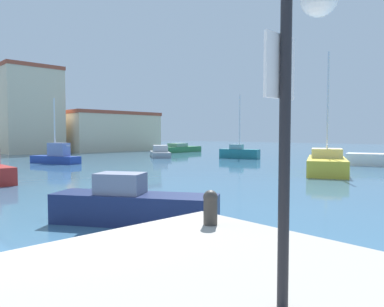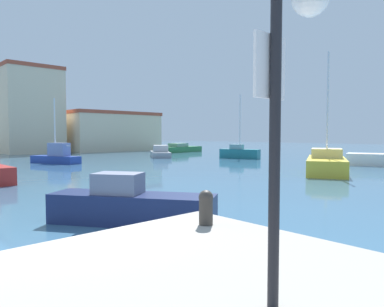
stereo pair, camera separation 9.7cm
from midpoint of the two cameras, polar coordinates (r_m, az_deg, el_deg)
water at (r=31.99m, az=-9.19°, el=-1.55°), size 160.00×160.00×0.00m
lamppost at (r=3.43m, az=13.87°, el=21.78°), size 1.51×0.37×4.16m
mooring_bollard at (r=6.24m, az=2.49°, el=-8.32°), size 0.25×0.25×0.60m
sailboat_blue_inner_mooring at (r=33.73m, az=-20.80°, el=-0.37°), size 2.89×5.07×5.72m
motorboat_green_far_right at (r=51.82m, az=-1.97°, el=0.77°), size 7.20×3.22×1.29m
motorboat_grey_near_pier at (r=40.89m, az=-5.17°, el=0.12°), size 4.85×5.98×1.33m
motorboat_navy_far_left at (r=10.45m, az=-9.63°, el=-8.16°), size 3.67×4.58×1.44m
sailboat_yellow_distant_north at (r=25.35m, az=20.47°, el=-1.46°), size 7.16×5.23×7.92m
sailboat_teal_center_channel at (r=38.29m, az=7.42°, el=0.14°), size 2.31×4.36×6.73m
yacht_club at (r=54.29m, az=-24.63°, el=6.26°), size 7.46×7.82×11.67m
harbor_office at (r=57.38m, az=-12.71°, el=3.45°), size 14.25×7.24×6.02m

